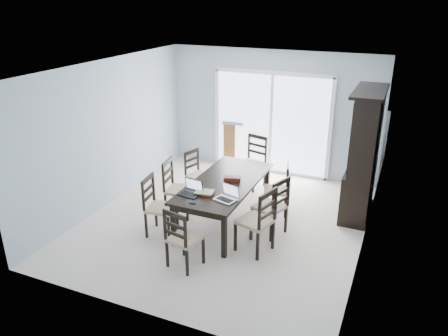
{
  "coord_description": "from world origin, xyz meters",
  "views": [
    {
      "loc": [
        2.6,
        -6.06,
        3.64
      ],
      "look_at": [
        -0.01,
        0.0,
        0.98
      ],
      "focal_mm": 35.0,
      "sensor_mm": 36.0,
      "label": 1
    }
  ],
  "objects_px": {
    "laptop_dark": "(189,191)",
    "dining_table": "(225,186)",
    "chair_right_far": "(281,184)",
    "hot_tub": "(272,135)",
    "chair_left_near": "(155,200)",
    "chair_right_mid": "(275,201)",
    "laptop_silver": "(225,197)",
    "chair_end_near": "(180,233)",
    "cell_phone": "(192,203)",
    "chair_end_far": "(254,156)",
    "china_hutch": "(363,156)",
    "chair_right_near": "(261,215)",
    "game_box": "(232,179)",
    "chair_left_mid": "(174,182)",
    "chair_left_far": "(196,169)"
  },
  "relations": [
    {
      "from": "chair_right_far",
      "to": "game_box",
      "type": "bearing_deg",
      "value": 116.09
    },
    {
      "from": "china_hutch",
      "to": "chair_right_far",
      "type": "height_order",
      "value": "china_hutch"
    },
    {
      "from": "chair_end_near",
      "to": "laptop_dark",
      "type": "bearing_deg",
      "value": 120.26
    },
    {
      "from": "chair_right_far",
      "to": "hot_tub",
      "type": "bearing_deg",
      "value": 4.21
    },
    {
      "from": "chair_end_near",
      "to": "laptop_silver",
      "type": "height_order",
      "value": "chair_end_near"
    },
    {
      "from": "chair_end_near",
      "to": "china_hutch",
      "type": "bearing_deg",
      "value": 65.06
    },
    {
      "from": "china_hutch",
      "to": "chair_end_near",
      "type": "height_order",
      "value": "china_hutch"
    },
    {
      "from": "chair_right_far",
      "to": "laptop_silver",
      "type": "bearing_deg",
      "value": 143.9
    },
    {
      "from": "chair_left_mid",
      "to": "cell_phone",
      "type": "height_order",
      "value": "chair_left_mid"
    },
    {
      "from": "china_hutch",
      "to": "chair_right_mid",
      "type": "bearing_deg",
      "value": -130.12
    },
    {
      "from": "chair_end_far",
      "to": "chair_left_near",
      "type": "bearing_deg",
      "value": 86.55
    },
    {
      "from": "chair_right_near",
      "to": "game_box",
      "type": "distance_m",
      "value": 1.07
    },
    {
      "from": "chair_end_near",
      "to": "laptop_dark",
      "type": "height_order",
      "value": "chair_end_near"
    },
    {
      "from": "game_box",
      "to": "chair_end_near",
      "type": "bearing_deg",
      "value": -94.62
    },
    {
      "from": "chair_left_near",
      "to": "laptop_dark",
      "type": "xyz_separation_m",
      "value": [
        0.57,
        0.09,
        0.21
      ]
    },
    {
      "from": "dining_table",
      "to": "chair_right_near",
      "type": "xyz_separation_m",
      "value": [
        0.85,
        -0.66,
        -0.04
      ]
    },
    {
      "from": "dining_table",
      "to": "chair_left_mid",
      "type": "relative_size",
      "value": 1.9
    },
    {
      "from": "laptop_dark",
      "to": "dining_table",
      "type": "bearing_deg",
      "value": 72.73
    },
    {
      "from": "hot_tub",
      "to": "chair_right_far",
      "type": "bearing_deg",
      "value": -69.57
    },
    {
      "from": "chair_left_far",
      "to": "laptop_dark",
      "type": "distance_m",
      "value": 1.61
    },
    {
      "from": "chair_right_far",
      "to": "chair_left_near",
      "type": "bearing_deg",
      "value": 115.59
    },
    {
      "from": "china_hutch",
      "to": "hot_tub",
      "type": "xyz_separation_m",
      "value": [
        -2.27,
        2.16,
        -0.56
      ]
    },
    {
      "from": "chair_end_near",
      "to": "chair_right_mid",
      "type": "bearing_deg",
      "value": 68.57
    },
    {
      "from": "chair_end_far",
      "to": "laptop_silver",
      "type": "xyz_separation_m",
      "value": [
        0.36,
        -2.3,
        0.17
      ]
    },
    {
      "from": "chair_end_near",
      "to": "cell_phone",
      "type": "distance_m",
      "value": 0.6
    },
    {
      "from": "chair_right_far",
      "to": "laptop_dark",
      "type": "height_order",
      "value": "chair_right_far"
    },
    {
      "from": "china_hutch",
      "to": "chair_end_near",
      "type": "bearing_deg",
      "value": -126.75
    },
    {
      "from": "cell_phone",
      "to": "game_box",
      "type": "height_order",
      "value": "game_box"
    },
    {
      "from": "chair_left_near",
      "to": "hot_tub",
      "type": "xyz_separation_m",
      "value": [
        0.62,
        4.19,
        -0.08
      ]
    },
    {
      "from": "cell_phone",
      "to": "chair_right_mid",
      "type": "bearing_deg",
      "value": 35.73
    },
    {
      "from": "china_hutch",
      "to": "chair_right_near",
      "type": "height_order",
      "value": "china_hutch"
    },
    {
      "from": "dining_table",
      "to": "chair_end_near",
      "type": "bearing_deg",
      "value": -91.0
    },
    {
      "from": "chair_left_near",
      "to": "chair_right_mid",
      "type": "height_order",
      "value": "chair_right_mid"
    },
    {
      "from": "laptop_dark",
      "to": "china_hutch",
      "type": "bearing_deg",
      "value": 45.95
    },
    {
      "from": "hot_tub",
      "to": "china_hutch",
      "type": "bearing_deg",
      "value": -43.59
    },
    {
      "from": "chair_right_mid",
      "to": "chair_left_far",
      "type": "bearing_deg",
      "value": 84.6
    },
    {
      "from": "chair_left_mid",
      "to": "laptop_silver",
      "type": "xyz_separation_m",
      "value": [
        1.2,
        -0.57,
        0.19
      ]
    },
    {
      "from": "dining_table",
      "to": "chair_left_far",
      "type": "height_order",
      "value": "chair_left_far"
    },
    {
      "from": "chair_right_mid",
      "to": "china_hutch",
      "type": "bearing_deg",
      "value": -20.3
    },
    {
      "from": "chair_right_near",
      "to": "chair_right_far",
      "type": "bearing_deg",
      "value": 19.64
    },
    {
      "from": "chair_left_far",
      "to": "chair_right_far",
      "type": "distance_m",
      "value": 1.7
    },
    {
      "from": "game_box",
      "to": "cell_phone",
      "type": "bearing_deg",
      "value": -102.17
    },
    {
      "from": "chair_right_mid",
      "to": "game_box",
      "type": "relative_size",
      "value": 4.11
    },
    {
      "from": "chair_left_near",
      "to": "chair_right_mid",
      "type": "bearing_deg",
      "value": 103.5
    },
    {
      "from": "hot_tub",
      "to": "chair_right_near",
      "type": "bearing_deg",
      "value": -74.86
    },
    {
      "from": "laptop_dark",
      "to": "cell_phone",
      "type": "distance_m",
      "value": 0.31
    },
    {
      "from": "chair_right_far",
      "to": "hot_tub",
      "type": "xyz_separation_m",
      "value": [
        -1.02,
        2.73,
        -0.05
      ]
    },
    {
      "from": "chair_end_far",
      "to": "chair_left_mid",
      "type": "bearing_deg",
      "value": 78.69
    },
    {
      "from": "china_hutch",
      "to": "chair_left_far",
      "type": "xyz_separation_m",
      "value": [
        -2.95,
        -0.48,
        -0.53
      ]
    },
    {
      "from": "chair_right_far",
      "to": "cell_phone",
      "type": "xyz_separation_m",
      "value": [
        -0.89,
        -1.62,
        0.19
      ]
    }
  ]
}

